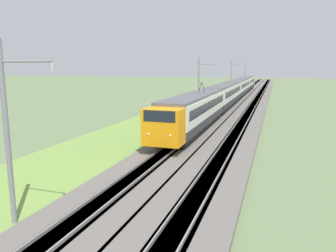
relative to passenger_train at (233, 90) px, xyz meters
name	(u,v)px	position (x,y,z in m)	size (l,w,h in m)	color
ballast_main	(224,108)	(-10.37, 0.00, -2.20)	(240.00, 4.40, 0.30)	#605B56
ballast_adjacent	(251,109)	(-10.37, -4.24, -2.20)	(240.00, 4.40, 0.30)	#605B56
track_main	(224,108)	(-10.37, 0.00, -2.19)	(240.00, 1.57, 0.45)	#4C4238
track_adjacent	(251,109)	(-10.37, -4.24, -2.19)	(240.00, 1.57, 0.45)	#4C4238
grass_verge	(190,107)	(-10.37, 5.68, -2.29)	(240.00, 8.38, 0.12)	olive
passenger_train	(233,90)	(0.00, 0.00, 0.00)	(82.55, 3.00, 5.03)	orange
catenary_mast_near	(8,133)	(-52.60, 2.55, 1.68)	(0.22, 2.56, 7.79)	slate
catenary_mast_mid	(199,85)	(-17.70, 2.55, 1.74)	(0.22, 2.56, 7.90)	slate
catenary_mast_far	(231,77)	(17.20, 2.55, 1.83)	(0.22, 2.56, 8.09)	slate
catenary_mast_distant	(245,74)	(52.10, 2.55, 1.83)	(0.22, 2.56, 8.09)	slate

